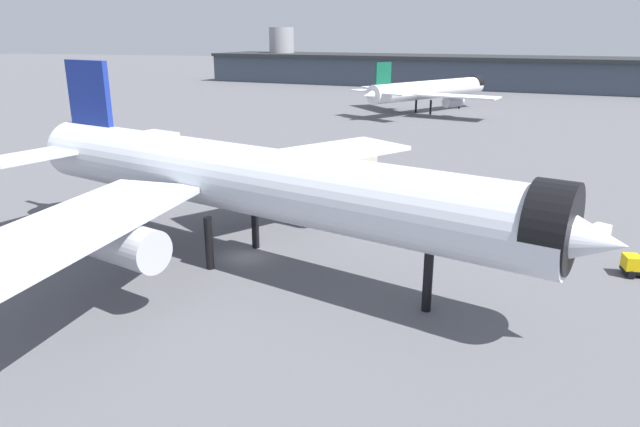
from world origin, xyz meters
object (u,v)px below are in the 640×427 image
airliner_far_taxiway (429,90)px  baggage_cart_trailing (599,234)px  airliner_near_gate (250,181)px  service_truck_front (359,165)px

airliner_far_taxiway → baggage_cart_trailing: (27.28, -94.81, -5.01)m
airliner_near_gate → baggage_cart_trailing: (31.45, 14.66, -6.79)m
service_truck_front → airliner_far_taxiway: bearing=-115.4°
airliner_near_gate → service_truck_front: size_ratio=9.91×
airliner_far_taxiway → service_truck_front: airliner_far_taxiway is taller
airliner_near_gate → service_truck_front: airliner_near_gate is taller
airliner_near_gate → service_truck_front: (1.87, 36.23, -6.17)m
airliner_near_gate → baggage_cart_trailing: airliner_near_gate is taller
service_truck_front → baggage_cart_trailing: size_ratio=2.08×
service_truck_front → baggage_cart_trailing: 36.61m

